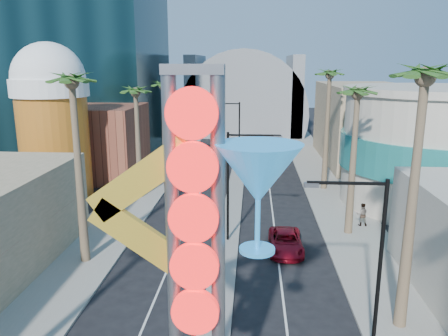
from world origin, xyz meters
TOP-DOWN VIEW (x-y plane):
  - sidewalk_west at (-9.50, 35.00)m, footprint 5.00×100.00m
  - sidewalk_east at (9.50, 35.00)m, footprint 5.00×100.00m
  - median at (0.00, 38.00)m, footprint 1.60×84.00m
  - brick_filler_west at (-16.00, 38.00)m, footprint 10.00×10.00m
  - filler_east at (16.00, 48.00)m, footprint 10.00×20.00m
  - beer_mug at (-17.00, 30.00)m, footprint 7.00×7.00m
  - turquoise_building at (18.00, 30.00)m, footprint 16.60×16.60m
  - canopy at (0.00, 72.00)m, footprint 22.00×16.00m
  - neon_sign at (0.82, 2.96)m, footprint 6.53×2.60m
  - streetlight_0 at (0.55, 20.00)m, footprint 3.79×0.25m
  - streetlight_1 at (-0.55, 44.00)m, footprint 3.79×0.25m
  - streetlight_2 at (6.72, 8.00)m, footprint 3.45×0.25m
  - palm_1 at (-9.00, 16.00)m, footprint 2.40×2.40m
  - palm_2 at (-9.00, 30.00)m, footprint 2.40×2.40m
  - palm_3 at (-9.00, 42.00)m, footprint 2.40×2.40m
  - palm_5 at (9.00, 10.00)m, footprint 2.40×2.40m
  - palm_6 at (9.00, 22.00)m, footprint 2.40×2.40m
  - palm_7 at (9.00, 34.00)m, footprint 2.40×2.40m
  - red_pickup at (4.07, 18.60)m, footprint 2.24×4.84m
  - pedestrian_b at (10.34, 23.55)m, footprint 0.93×0.75m

SIDE VIEW (x-z plane):
  - sidewalk_west at x=-9.50m, z-range 0.00..0.15m
  - sidewalk_east at x=9.50m, z-range 0.00..0.15m
  - median at x=0.00m, z-range 0.00..0.15m
  - red_pickup at x=4.07m, z-range 0.00..1.34m
  - pedestrian_b at x=10.34m, z-range 0.15..1.96m
  - brick_filler_west at x=-16.00m, z-range 0.00..8.00m
  - canopy at x=0.00m, z-range -6.69..15.31m
  - streetlight_2 at x=6.72m, z-range 0.83..8.83m
  - streetlight_0 at x=0.55m, z-range 0.88..8.88m
  - streetlight_1 at x=-0.55m, z-range 0.88..8.88m
  - filler_east at x=16.00m, z-range 0.00..10.00m
  - turquoise_building at x=18.00m, z-range -0.05..10.55m
  - neon_sign at x=0.82m, z-range 1.03..13.58m
  - beer_mug at x=-17.00m, z-range 0.59..15.09m
  - palm_2 at x=-9.00m, z-range 3.88..15.08m
  - palm_3 at x=-9.00m, z-range 3.88..15.08m
  - palm_6 at x=9.00m, z-range 4.08..15.78m
  - palm_1 at x=-9.00m, z-range 4.47..17.17m
  - palm_7 at x=9.00m, z-range 4.47..17.17m
  - palm_5 at x=9.00m, z-range 4.67..17.87m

